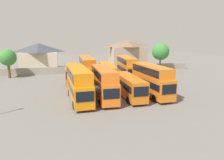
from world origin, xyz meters
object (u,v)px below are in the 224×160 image
tree_left_of_lot (8,58)px  bus_8 (127,67)px  bus_6 (87,68)px  house_terrace_centre (127,53)px  house_terrace_left (39,56)px  bus_1 (79,83)px  bus_4 (152,79)px  tree_behind_wall (161,52)px  bus_7 (107,71)px  bus_3 (129,85)px  bus_5 (72,72)px  bus_2 (104,82)px

tree_left_of_lot → bus_8: bearing=-15.4°
bus_6 → house_terrace_centre: bearing=141.5°
house_terrace_left → bus_8: bearing=-43.5°
bus_1 → bus_4: size_ratio=1.05×
bus_1 → tree_behind_wall: bearing=130.3°
bus_7 → house_terrace_centre: house_terrace_centre is taller
bus_1 → house_terrace_left: bearing=-168.8°
house_terrace_centre → bus_3: bearing=-107.5°
bus_5 → bus_4: bearing=43.0°
bus_1 → tree_left_of_lot: bearing=-149.8°
tree_behind_wall → tree_left_of_lot: bearing=-178.5°
bus_3 → tree_behind_wall: tree_behind_wall is taller
bus_1 → bus_3: (7.86, 0.13, -0.87)m
bus_1 → bus_6: bus_6 is taller
bus_3 → bus_5: 16.64m
bus_3 → bus_4: (3.82, 0.07, 0.87)m
tree_behind_wall → bus_3: bearing=-126.2°
bus_5 → bus_8: 12.25m
bus_4 → bus_6: (-8.63, 14.45, 0.04)m
bus_6 → bus_7: bearing=89.2°
tree_behind_wall → house_terrace_left: bearing=161.1°
bus_7 → tree_behind_wall: tree_behind_wall is taller
house_terrace_centre → tree_behind_wall: bearing=-60.2°
bus_3 → bus_7: bus_7 is taller
bus_2 → bus_1: bearing=-88.2°
bus_5 → tree_behind_wall: 26.09m
bus_1 → bus_7: bearing=149.8°
bus_3 → house_terrace_centre: 34.98m
bus_2 → bus_8: size_ratio=0.97×
bus_5 → bus_2: bearing=18.9°
bus_8 → house_terrace_left: 28.25m
house_terrace_left → bus_5: bearing=-66.8°
bus_4 → house_terrace_centre: 33.92m
bus_1 → bus_4: (11.68, 0.20, 0.00)m
tree_left_of_lot → bus_5: bearing=-26.9°
bus_2 → bus_6: size_ratio=0.88×
tree_left_of_lot → tree_behind_wall: tree_behind_wall is taller
bus_4 → bus_7: (-4.12, 14.33, -0.84)m
bus_4 → tree_left_of_lot: 33.70m
house_terrace_centre → bus_1: bearing=-118.7°
house_terrace_left → tree_behind_wall: size_ratio=1.39×
house_terrace_left → tree_left_of_lot: bearing=-115.0°
bus_1 → bus_2: bus_1 is taller
bus_8 → bus_1: bearing=-35.8°
bus_5 → house_terrace_centre: bearing=139.2°
bus_4 → bus_8: bearing=174.6°
bus_8 → house_terrace_left: house_terrace_left is taller
bus_3 → bus_5: size_ratio=0.91×
tree_left_of_lot → bus_1: bearing=-57.1°
bus_1 → tree_left_of_lot: size_ratio=1.64×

